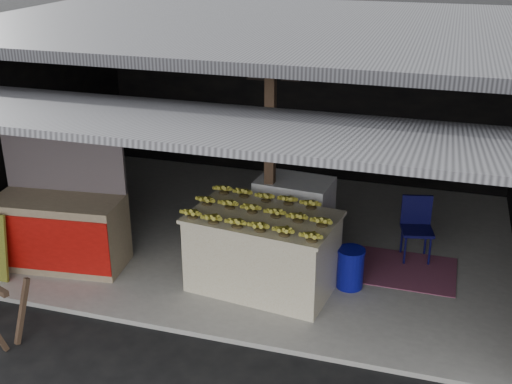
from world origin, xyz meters
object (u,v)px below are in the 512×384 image
(plastic_chair, at_px, (417,223))
(white_crate, at_px, (294,217))
(banana_table, at_px, (263,251))
(neighbor_stall, at_px, (60,229))
(water_barrel, at_px, (350,269))

(plastic_chair, bearing_deg, white_crate, -178.78)
(banana_table, height_order, neighbor_stall, neighbor_stall)
(water_barrel, bearing_deg, neighbor_stall, -172.04)
(white_crate, relative_size, plastic_chair, 1.26)
(water_barrel, bearing_deg, white_crate, 143.41)
(neighbor_stall, height_order, plastic_chair, neighbor_stall)
(banana_table, bearing_deg, neighbor_stall, -168.40)
(banana_table, height_order, white_crate, white_crate)
(white_crate, distance_m, plastic_chair, 1.60)
(water_barrel, xyz_separation_m, plastic_chair, (0.68, 1.02, 0.25))
(neighbor_stall, xyz_separation_m, plastic_chair, (4.31, 1.53, -0.01))
(banana_table, bearing_deg, water_barrel, 23.54)
(neighbor_stall, bearing_deg, water_barrel, 1.57)
(neighbor_stall, xyz_separation_m, water_barrel, (3.63, 0.51, -0.26))
(neighbor_stall, bearing_deg, white_crate, 16.18)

